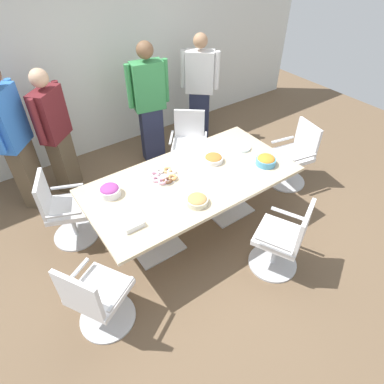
# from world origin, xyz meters

# --- Properties ---
(ground_plane) EXTENTS (10.00, 10.00, 0.01)m
(ground_plane) POSITION_xyz_m (0.00, 0.00, -0.01)
(ground_plane) COLOR brown
(back_wall) EXTENTS (8.00, 0.10, 2.80)m
(back_wall) POSITION_xyz_m (0.00, 2.40, 1.40)
(back_wall) COLOR silver
(back_wall) RESTS_ON ground
(conference_table) EXTENTS (2.40, 1.20, 0.75)m
(conference_table) POSITION_xyz_m (0.00, 0.00, 0.63)
(conference_table) COLOR #CCB793
(conference_table) RESTS_ON ground
(office_chair_0) EXTENTS (0.74, 0.74, 0.91)m
(office_chair_0) POSITION_xyz_m (-1.45, -0.58, 0.41)
(office_chair_0) COLOR silver
(office_chair_0) RESTS_ON ground
(office_chair_1) EXTENTS (0.72, 0.72, 0.91)m
(office_chair_1) POSITION_xyz_m (0.42, -1.07, 0.41)
(office_chair_1) COLOR silver
(office_chair_1) RESTS_ON ground
(office_chair_2) EXTENTS (0.64, 0.64, 0.91)m
(office_chair_2) POSITION_xyz_m (1.70, -0.09, 0.41)
(office_chair_2) COLOR silver
(office_chair_2) RESTS_ON ground
(office_chair_3) EXTENTS (0.76, 0.76, 0.91)m
(office_chair_3) POSITION_xyz_m (0.66, 1.01, 0.41)
(office_chair_3) COLOR silver
(office_chair_3) RESTS_ON ground
(office_chair_4) EXTENTS (0.71, 0.71, 0.91)m
(office_chair_4) POSITION_xyz_m (-1.31, 0.70, 0.41)
(office_chair_4) COLOR silver
(office_chair_4) RESTS_ON ground
(person_standing_0) EXTENTS (0.46, 0.52, 1.88)m
(person_standing_0) POSITION_xyz_m (-1.46, 1.60, 0.99)
(person_standing_0) COLOR brown
(person_standing_0) RESTS_ON ground
(person_standing_1) EXTENTS (0.50, 0.47, 1.70)m
(person_standing_1) POSITION_xyz_m (-0.98, 1.66, 0.89)
(person_standing_1) COLOR brown
(person_standing_1) RESTS_ON ground
(person_standing_2) EXTENTS (0.61, 0.30, 1.79)m
(person_standing_2) POSITION_xyz_m (0.38, 1.60, 0.94)
(person_standing_2) COLOR #232842
(person_standing_2) RESTS_ON ground
(person_standing_3) EXTENTS (0.51, 0.47, 1.71)m
(person_standing_3) POSITION_xyz_m (1.38, 1.73, 0.89)
(person_standing_3) COLOR #232842
(person_standing_3) RESTS_ON ground
(snack_bowl_pretzels) EXTENTS (0.23, 0.23, 0.08)m
(snack_bowl_pretzels) POSITION_xyz_m (0.41, 0.13, 0.79)
(snack_bowl_pretzels) COLOR white
(snack_bowl_pretzels) RESTS_ON conference_table
(snack_bowl_chips_orange) EXTENTS (0.23, 0.23, 0.12)m
(snack_bowl_chips_orange) POSITION_xyz_m (0.87, -0.28, 0.81)
(snack_bowl_chips_orange) COLOR #4C9EC6
(snack_bowl_chips_orange) RESTS_ON conference_table
(snack_bowl_candy_mix) EXTENTS (0.22, 0.22, 0.12)m
(snack_bowl_candy_mix) POSITION_xyz_m (-0.87, 0.28, 0.81)
(snack_bowl_candy_mix) COLOR white
(snack_bowl_candy_mix) RESTS_ON conference_table
(snack_bowl_cookies) EXTENTS (0.23, 0.23, 0.09)m
(snack_bowl_cookies) POSITION_xyz_m (-0.20, -0.37, 0.79)
(snack_bowl_cookies) COLOR beige
(snack_bowl_cookies) RESTS_ON conference_table
(donut_platter) EXTENTS (0.32, 0.32, 0.04)m
(donut_platter) POSITION_xyz_m (-0.25, 0.20, 0.77)
(donut_platter) COLOR white
(donut_platter) RESTS_ON conference_table
(plate_stack) EXTENTS (0.20, 0.20, 0.03)m
(plate_stack) POSITION_xyz_m (0.88, 0.13, 0.76)
(plate_stack) COLOR white
(plate_stack) RESTS_ON conference_table
(napkin_pile) EXTENTS (0.19, 0.19, 0.06)m
(napkin_pile) POSITION_xyz_m (-0.89, -0.25, 0.78)
(napkin_pile) COLOR white
(napkin_pile) RESTS_ON conference_table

